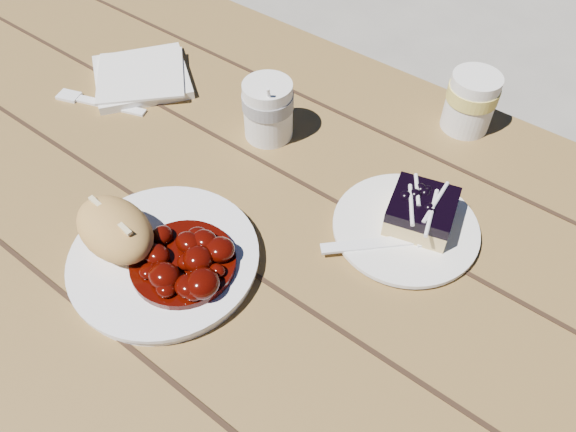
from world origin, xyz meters
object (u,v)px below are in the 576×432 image
Objects in this scene: picnic_table at (379,357)px; main_plate at (165,260)px; dessert_plate at (405,228)px; bread_roll at (115,229)px; second_cup at (471,102)px; coffee_cup at (268,110)px; blueberry_cake at (422,211)px.

picnic_table is 8.80× the size of main_plate.
main_plate is at bearing -132.67° from dessert_plate.
second_cup is (0.23, 0.49, -0.00)m from bread_roll.
bread_roll is at bearing -153.06° from picnic_table.
main_plate is (-0.25, -0.13, 0.17)m from picnic_table.
coffee_cup is at bearing 171.00° from dessert_plate.
second_cup is (-0.04, 0.22, 0.01)m from blueberry_cake.
main_plate is at bearing -151.63° from picnic_table.
dessert_plate is at bearing -139.07° from blueberry_cake.
second_cup is (-0.07, 0.33, 0.21)m from picnic_table.
main_plate is at bearing 19.98° from bread_roll.
dessert_plate is (-0.04, 0.09, 0.17)m from picnic_table.
picnic_table is 0.22m from blueberry_cake.
blueberry_cake is 1.08× the size of second_cup.
picnic_table is 22.10× the size of second_cup.
coffee_cup is (-0.05, 0.27, 0.04)m from main_plate.
bread_roll reaches higher than dessert_plate.
blueberry_cake is (0.27, 0.26, -0.01)m from bread_roll.
second_cup reaches higher than blueberry_cake.
bread_roll is 1.28× the size of second_cup.
picnic_table is 0.39m from coffee_cup.
blueberry_cake reaches higher than picnic_table.
dessert_plate is 0.27m from coffee_cup.
bread_roll is at bearing -151.69° from blueberry_cake.
picnic_table is at bearing 26.94° from bread_roll.
dessert_plate is at bearing -9.00° from coffee_cup.
coffee_cup reaches higher than bread_roll.
coffee_cup is (0.00, 0.29, -0.00)m from bread_roll.
picnic_table is at bearing -23.98° from coffee_cup.
main_plate is 2.51× the size of second_cup.
main_plate is 1.25× the size of dessert_plate.
blueberry_cake is 1.08× the size of coffee_cup.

